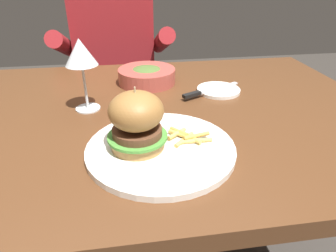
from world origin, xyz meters
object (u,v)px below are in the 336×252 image
object	(u,v)px
main_plate	(161,149)
bread_plate	(218,90)
soup_bowl	(147,75)
diner_person	(117,83)
table_knife	(206,91)
burger_sandwich	(137,121)
wine_glass	(81,55)

from	to	relation	value
main_plate	bread_plate	xyz separation A→B (m)	(0.22, 0.31, -0.00)
soup_bowl	diner_person	xyz separation A→B (m)	(-0.11, 0.50, -0.20)
bread_plate	diner_person	size ratio (longest dim) A/B	0.11
table_knife	diner_person	bearing A→B (deg)	113.89
main_plate	table_knife	bearing A→B (deg)	58.48
soup_bowl	table_knife	bearing A→B (deg)	-38.11
burger_sandwich	bread_plate	bearing A→B (deg)	48.48
table_knife	burger_sandwich	bearing A→B (deg)	-128.42
burger_sandwich	soup_bowl	xyz separation A→B (m)	(0.06, 0.41, -0.05)
main_plate	diner_person	distance (m)	0.94
wine_glass	bread_plate	size ratio (longest dim) A/B	1.43
burger_sandwich	main_plate	bearing A→B (deg)	-6.41
diner_person	burger_sandwich	bearing A→B (deg)	-86.45
table_knife	diner_person	distance (m)	0.72
burger_sandwich	soup_bowl	bearing A→B (deg)	82.39
bread_plate	soup_bowl	bearing A→B (deg)	152.72
main_plate	diner_person	world-z (taller)	diner_person
burger_sandwich	wine_glass	bearing A→B (deg)	117.68
main_plate	soup_bowl	bearing A→B (deg)	88.93
soup_bowl	main_plate	bearing A→B (deg)	-91.07
bread_plate	main_plate	bearing A→B (deg)	-125.62
burger_sandwich	bread_plate	size ratio (longest dim) A/B	0.99
table_knife	soup_bowl	xyz separation A→B (m)	(-0.17, 0.13, 0.01)
burger_sandwich	wine_glass	world-z (taller)	wine_glass
wine_glass	table_knife	bearing A→B (deg)	7.74
bread_plate	soup_bowl	world-z (taller)	soup_bowl
wine_glass	table_knife	world-z (taller)	wine_glass
bread_plate	diner_person	distance (m)	0.72
wine_glass	diner_person	distance (m)	0.76
main_plate	wine_glass	world-z (taller)	wine_glass
wine_glass	bread_plate	world-z (taller)	wine_glass
soup_bowl	wine_glass	bearing A→B (deg)	-134.89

